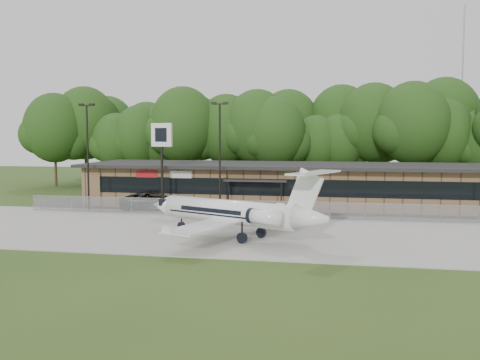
% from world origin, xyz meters
% --- Properties ---
extents(ground, '(160.00, 160.00, 0.00)m').
position_xyz_m(ground, '(0.00, 0.00, 0.00)').
color(ground, '#2C4B1A').
rests_on(ground, ground).
extents(apron, '(64.00, 18.00, 0.08)m').
position_xyz_m(apron, '(0.00, 8.00, 0.04)').
color(apron, '#9E9B93').
rests_on(apron, ground).
extents(parking_lot, '(50.00, 9.00, 0.06)m').
position_xyz_m(parking_lot, '(0.00, 19.50, 0.03)').
color(parking_lot, '#383835').
rests_on(parking_lot, ground).
extents(terminal, '(41.00, 11.65, 4.30)m').
position_xyz_m(terminal, '(-0.00, 23.94, 2.18)').
color(terminal, brown).
rests_on(terminal, ground).
extents(fence, '(46.00, 0.04, 1.52)m').
position_xyz_m(fence, '(0.00, 15.00, 0.78)').
color(fence, gray).
rests_on(fence, ground).
extents(treeline, '(72.00, 12.00, 15.00)m').
position_xyz_m(treeline, '(0.00, 42.00, 7.50)').
color(treeline, '#153B12').
rests_on(treeline, ground).
extents(radio_mast, '(0.20, 0.20, 25.00)m').
position_xyz_m(radio_mast, '(22.00, 48.00, 12.50)').
color(radio_mast, gray).
rests_on(radio_mast, ground).
extents(light_pole_left, '(1.55, 0.30, 10.23)m').
position_xyz_m(light_pole_left, '(-18.00, 16.50, 5.98)').
color(light_pole_left, black).
rests_on(light_pole_left, ground).
extents(light_pole_mid, '(1.55, 0.30, 10.23)m').
position_xyz_m(light_pole_mid, '(-5.00, 16.50, 5.98)').
color(light_pole_mid, black).
rests_on(light_pole_mid, ground).
extents(business_jet, '(14.78, 13.18, 5.11)m').
position_xyz_m(business_jet, '(-1.21, 5.02, 1.83)').
color(business_jet, white).
rests_on(business_jet, ground).
extents(suv, '(6.56, 3.19, 1.80)m').
position_xyz_m(suv, '(-11.76, 17.65, 0.90)').
color(suv, '#303033').
rests_on(suv, ground).
extents(pole_sign, '(2.18, 0.78, 8.35)m').
position_xyz_m(pole_sign, '(-10.65, 16.80, 6.39)').
color(pole_sign, black).
rests_on(pole_sign, ground).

